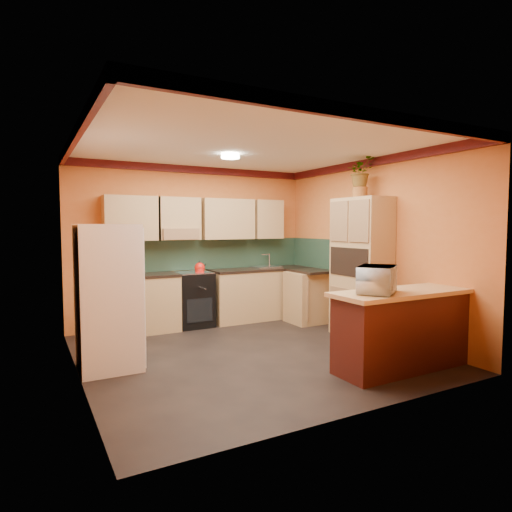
{
  "coord_description": "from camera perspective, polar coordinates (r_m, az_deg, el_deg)",
  "views": [
    {
      "loc": [
        -2.59,
        -4.93,
        1.68
      ],
      "look_at": [
        0.33,
        0.45,
        1.25
      ],
      "focal_mm": 30.0,
      "sensor_mm": 36.0,
      "label": 1
    }
  ],
  "objects": [
    {
      "name": "room_shell",
      "position": [
        5.84,
        -1.9,
        8.03
      ],
      "size": [
        4.24,
        4.24,
        2.72
      ],
      "color": "black",
      "rests_on": "ground"
    },
    {
      "name": "base_cabinets_back",
      "position": [
        7.5,
        -3.86,
        -5.5
      ],
      "size": [
        3.65,
        0.6,
        0.88
      ],
      "primitive_type": "cube",
      "color": "tan",
      "rests_on": "ground"
    },
    {
      "name": "countertop_back",
      "position": [
        7.44,
        -3.87,
        -2.01
      ],
      "size": [
        3.65,
        0.62,
        0.04
      ],
      "primitive_type": "cube",
      "color": "black",
      "rests_on": "base_cabinets_back"
    },
    {
      "name": "stove",
      "position": [
        7.26,
        -8.36,
        -5.73
      ],
      "size": [
        0.58,
        0.58,
        0.91
      ],
      "primitive_type": "cube",
      "color": "black",
      "rests_on": "ground"
    },
    {
      "name": "kettle",
      "position": [
        7.18,
        -7.52,
        -1.45
      ],
      "size": [
        0.21,
        0.21,
        0.18
      ],
      "primitive_type": null,
      "rotation": [
        0.0,
        0.0,
        0.3
      ],
      "color": "red",
      "rests_on": "stove"
    },
    {
      "name": "sink",
      "position": [
        7.79,
        1.32,
        -1.47
      ],
      "size": [
        0.48,
        0.4,
        0.03
      ],
      "primitive_type": "cube",
      "color": "silver",
      "rests_on": "countertop_back"
    },
    {
      "name": "base_cabinets_right",
      "position": [
        7.58,
        7.36,
        -5.43
      ],
      "size": [
        0.6,
        0.8,
        0.88
      ],
      "primitive_type": "cube",
      "color": "tan",
      "rests_on": "ground"
    },
    {
      "name": "countertop_right",
      "position": [
        7.52,
        7.39,
        -1.97
      ],
      "size": [
        0.62,
        0.8,
        0.04
      ],
      "primitive_type": "cube",
      "color": "black",
      "rests_on": "base_cabinets_right"
    },
    {
      "name": "fridge",
      "position": [
        5.29,
        -19.11,
        -5.22
      ],
      "size": [
        0.68,
        0.66,
        1.7
      ],
      "primitive_type": "cube",
      "color": "white",
      "rests_on": "ground"
    },
    {
      "name": "pantry",
      "position": [
        6.61,
        13.81,
        -1.56
      ],
      "size": [
        0.48,
        0.9,
        2.1
      ],
      "primitive_type": "cube",
      "color": "tan",
      "rests_on": "ground"
    },
    {
      "name": "fern_pot",
      "position": [
        6.64,
        13.68,
        8.23
      ],
      "size": [
        0.22,
        0.22,
        0.16
      ],
      "primitive_type": "cylinder",
      "color": "#955524",
      "rests_on": "pantry"
    },
    {
      "name": "fern",
      "position": [
        6.67,
        13.73,
        10.85
      ],
      "size": [
        0.46,
        0.42,
        0.45
      ],
      "primitive_type": "imported",
      "rotation": [
        0.0,
        0.0,
        0.19
      ],
      "color": "tan",
      "rests_on": "fern_pot"
    },
    {
      "name": "breakfast_bar",
      "position": [
        5.41,
        19.29,
        -9.45
      ],
      "size": [
        1.8,
        0.55,
        0.88
      ],
      "primitive_type": "cube",
      "color": "#501E12",
      "rests_on": "ground"
    },
    {
      "name": "bar_top",
      "position": [
        5.32,
        19.4,
        -4.58
      ],
      "size": [
        1.9,
        0.65,
        0.05
      ],
      "primitive_type": "cube",
      "color": "tan",
      "rests_on": "breakfast_bar"
    },
    {
      "name": "microwave",
      "position": [
        4.97,
        15.85,
        -3.03
      ],
      "size": [
        0.66,
        0.63,
        0.31
      ],
      "primitive_type": "imported",
      "rotation": [
        0.0,
        0.0,
        0.66
      ],
      "color": "white",
      "rests_on": "bar_top"
    }
  ]
}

